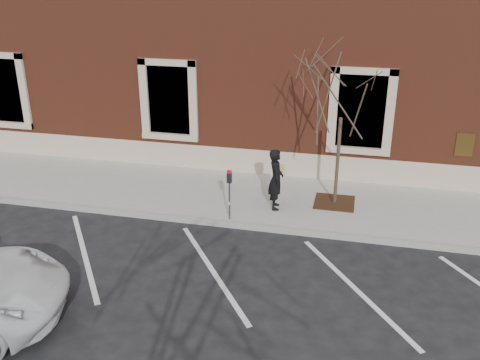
# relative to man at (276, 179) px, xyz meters

# --- Properties ---
(ground) EXTENTS (120.00, 120.00, 0.00)m
(ground) POSITION_rel_man_xyz_m (-0.89, -1.09, -1.01)
(ground) COLOR #28282B
(ground) RESTS_ON ground
(sidewalk_near) EXTENTS (40.00, 3.50, 0.15)m
(sidewalk_near) POSITION_rel_man_xyz_m (-0.89, 0.66, -0.93)
(sidewalk_near) COLOR beige
(sidewalk_near) RESTS_ON ground
(curb_near) EXTENTS (40.00, 0.12, 0.15)m
(curb_near) POSITION_rel_man_xyz_m (-0.89, -1.14, -0.93)
(curb_near) COLOR #9E9E99
(curb_near) RESTS_ON ground
(parking_stripes) EXTENTS (28.00, 4.40, 0.01)m
(parking_stripes) POSITION_rel_man_xyz_m (-0.89, -3.29, -1.00)
(parking_stripes) COLOR silver
(parking_stripes) RESTS_ON ground
(building_civic) EXTENTS (40.00, 8.62, 8.00)m
(building_civic) POSITION_rel_man_xyz_m (-0.89, 6.65, 2.99)
(building_civic) COLOR brown
(building_civic) RESTS_ON ground
(man) EXTENTS (0.53, 0.69, 1.71)m
(man) POSITION_rel_man_xyz_m (0.00, 0.00, 0.00)
(man) COLOR black
(man) RESTS_ON sidewalk_near
(parking_meter) EXTENTS (0.13, 0.10, 1.39)m
(parking_meter) POSITION_rel_man_xyz_m (-1.06, -0.97, 0.11)
(parking_meter) COLOR #595B60
(parking_meter) RESTS_ON sidewalk_near
(tree_grate) EXTENTS (1.12, 1.12, 0.03)m
(tree_grate) POSITION_rel_man_xyz_m (1.59, 0.69, -0.84)
(tree_grate) COLOR #442A15
(tree_grate) RESTS_ON sidewalk_near
(sapling) EXTENTS (2.73, 2.73, 4.55)m
(sapling) POSITION_rel_man_xyz_m (1.59, 0.69, 2.32)
(sapling) COLOR #4D402E
(sapling) RESTS_ON sidewalk_near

